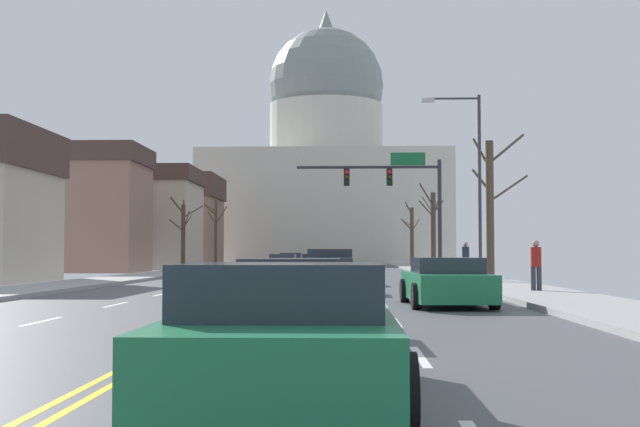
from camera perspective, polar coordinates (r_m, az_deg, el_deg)
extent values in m
cube|color=#4C4C51|center=(29.89, -3.00, -5.40)|extent=(14.00, 180.00, 0.06)
cube|color=yellow|center=(29.90, -3.23, -5.33)|extent=(0.10, 176.40, 0.00)
cube|color=yellow|center=(29.88, -2.77, -5.34)|extent=(0.10, 176.40, 0.00)
cube|color=silver|center=(10.98, 6.98, -9.85)|extent=(0.12, 2.20, 0.00)
cube|color=silver|center=(16.14, 5.33, -7.57)|extent=(0.12, 2.20, 0.00)
cube|color=silver|center=(21.32, 4.49, -6.39)|extent=(0.12, 2.20, 0.00)
cube|color=silver|center=(26.50, 3.98, -5.67)|extent=(0.12, 2.20, 0.00)
cube|color=silver|center=(31.69, 3.64, -5.18)|extent=(0.12, 2.20, 0.00)
cube|color=silver|center=(36.89, 3.39, -4.84)|extent=(0.12, 2.20, 0.00)
cube|color=silver|center=(42.08, 3.21, -4.57)|extent=(0.12, 2.20, 0.00)
cube|color=silver|center=(47.28, 3.06, -4.37)|extent=(0.12, 2.20, 0.00)
cube|color=silver|center=(52.48, 2.95, -4.21)|extent=(0.12, 2.20, 0.00)
cube|color=silver|center=(57.67, 2.85, -4.07)|extent=(0.12, 2.20, 0.00)
cube|color=silver|center=(62.87, 2.77, -3.96)|extent=(0.12, 2.20, 0.00)
cube|color=silver|center=(68.07, 2.71, -3.86)|extent=(0.12, 2.20, 0.00)
cube|color=silver|center=(73.27, 2.65, -3.78)|extent=(0.12, 2.20, 0.00)
cube|color=silver|center=(78.47, 2.60, -3.71)|extent=(0.12, 2.20, 0.00)
cube|color=silver|center=(83.67, 2.56, -3.65)|extent=(0.12, 2.20, 0.00)
cube|color=silver|center=(88.87, 2.52, -3.60)|extent=(0.12, 2.20, 0.00)
cube|color=silver|center=(94.07, 2.48, -3.55)|extent=(0.12, 2.20, 0.00)
cube|color=silver|center=(17.21, -18.83, -7.13)|extent=(0.12, 2.20, 0.00)
cube|color=silver|center=(22.14, -14.03, -6.18)|extent=(0.12, 2.20, 0.00)
cube|color=silver|center=(27.17, -11.01, -5.55)|extent=(0.12, 2.20, 0.00)
cube|color=silver|center=(32.25, -8.94, -5.11)|extent=(0.12, 2.20, 0.00)
cube|color=silver|center=(37.37, -7.44, -4.79)|extent=(0.12, 2.20, 0.00)
cube|color=silver|center=(42.50, -6.30, -4.54)|extent=(0.12, 2.20, 0.00)
cube|color=silver|center=(47.66, -5.41, -4.35)|extent=(0.12, 2.20, 0.00)
cube|color=silver|center=(52.82, -4.69, -4.19)|extent=(0.12, 2.20, 0.00)
cube|color=silver|center=(57.98, -4.10, -4.06)|extent=(0.12, 2.20, 0.00)
cube|color=silver|center=(63.16, -3.60, -3.95)|extent=(0.12, 2.20, 0.00)
cube|color=silver|center=(68.33, -3.18, -3.86)|extent=(0.12, 2.20, 0.00)
cube|color=silver|center=(73.51, -2.83, -3.78)|extent=(0.12, 2.20, 0.00)
cube|color=silver|center=(78.69, -2.51, -3.71)|extent=(0.12, 2.20, 0.00)
cube|color=silver|center=(83.88, -2.24, -3.65)|extent=(0.12, 2.20, 0.00)
cube|color=silver|center=(89.07, -2.00, -3.59)|extent=(0.12, 2.20, 0.00)
cube|color=silver|center=(94.25, -1.78, -3.55)|extent=(0.12, 2.20, 0.00)
cube|color=#999999|center=(30.37, 13.26, -5.10)|extent=(3.00, 180.00, 0.14)
cube|color=#999999|center=(31.76, -18.52, -4.92)|extent=(3.00, 180.00, 0.14)
cylinder|color=#28282D|center=(44.97, 8.35, -0.25)|extent=(0.22, 0.22, 6.29)
cylinder|color=#28282D|center=(44.90, 3.37, 3.24)|extent=(7.80, 0.16, 0.16)
cube|color=black|center=(44.89, 4.86, 2.53)|extent=(0.32, 0.28, 0.92)
sphere|color=red|center=(44.76, 4.87, 2.91)|extent=(0.22, 0.22, 0.22)
sphere|color=#332B05|center=(44.73, 4.87, 2.55)|extent=(0.22, 0.22, 0.22)
sphere|color=black|center=(44.71, 4.88, 2.19)|extent=(0.22, 0.22, 0.22)
cube|color=black|center=(44.83, 1.87, 2.53)|extent=(0.32, 0.28, 0.92)
sphere|color=red|center=(44.70, 1.87, 2.91)|extent=(0.22, 0.22, 0.22)
sphere|color=#332B05|center=(44.67, 1.87, 2.55)|extent=(0.22, 0.22, 0.22)
sphere|color=black|center=(44.65, 1.87, 2.19)|extent=(0.22, 0.22, 0.22)
cube|color=#146033|center=(45.08, 6.15, 3.81)|extent=(1.90, 0.06, 0.70)
cylinder|color=#333338|center=(35.45, 11.08, 1.79)|extent=(0.14, 0.14, 7.96)
cylinder|color=#333338|center=(35.79, 9.28, 7.92)|extent=(2.18, 0.09, 0.09)
cube|color=#B2B2AD|center=(35.65, 7.52, 7.83)|extent=(0.56, 0.24, 0.16)
cube|color=beige|center=(100.06, 0.44, 0.19)|extent=(28.54, 23.47, 12.88)
cylinder|color=beige|center=(101.02, 0.44, 5.71)|extent=(13.90, 13.90, 6.59)
sphere|color=gray|center=(102.03, 0.43, 8.91)|extent=(14.10, 14.10, 14.10)
cone|color=gray|center=(104.01, 0.43, 13.37)|extent=(1.80, 1.80, 2.40)
cube|color=#6B6056|center=(39.98, 1.01, -4.01)|extent=(1.85, 4.42, 0.62)
cube|color=#232D38|center=(39.67, 0.99, -3.29)|extent=(1.56, 1.91, 0.39)
cylinder|color=black|center=(41.38, -0.08, -4.17)|extent=(0.24, 0.65, 0.64)
cylinder|color=black|center=(41.30, 2.28, -4.17)|extent=(0.24, 0.65, 0.64)
cylinder|color=black|center=(38.69, -0.35, -4.27)|extent=(0.24, 0.65, 0.64)
cylinder|color=black|center=(38.60, 2.18, -4.27)|extent=(0.24, 0.65, 0.64)
cube|color=black|center=(34.02, 0.69, -4.05)|extent=(2.09, 5.55, 0.71)
cube|color=#1E2833|center=(34.78, 0.73, -2.97)|extent=(1.88, 1.90, 0.57)
cube|color=black|center=(31.31, 0.52, -3.32)|extent=(1.86, 0.12, 0.22)
cylinder|color=black|center=(35.73, -0.84, -4.27)|extent=(0.29, 0.80, 0.80)
cylinder|color=black|center=(35.66, 2.41, -4.27)|extent=(0.29, 0.80, 0.80)
cylinder|color=black|center=(32.42, -1.20, -4.43)|extent=(0.29, 0.80, 0.80)
cylinder|color=black|center=(32.35, 2.38, -4.43)|extent=(0.29, 0.80, 0.80)
cube|color=#9EA3A8|center=(27.39, 0.67, -4.66)|extent=(1.90, 4.71, 0.56)
cube|color=#232D38|center=(27.14, 0.65, -3.60)|extent=(1.63, 2.13, 0.46)
cylinder|color=black|center=(28.89, -1.00, -4.80)|extent=(0.23, 0.64, 0.64)
cylinder|color=black|center=(28.82, 2.59, -4.80)|extent=(0.23, 0.64, 0.64)
cylinder|color=black|center=(26.01, -1.46, -5.03)|extent=(0.23, 0.64, 0.64)
cylinder|color=black|center=(25.93, 2.54, -5.04)|extent=(0.23, 0.64, 0.64)
cube|color=#1E7247|center=(21.29, 8.80, -5.03)|extent=(2.00, 4.61, 0.68)
cube|color=#232D38|center=(21.12, 8.85, -3.59)|extent=(1.70, 2.04, 0.40)
cylinder|color=black|center=(22.58, 5.91, -5.37)|extent=(0.24, 0.65, 0.64)
cylinder|color=black|center=(22.84, 10.59, -5.31)|extent=(0.24, 0.65, 0.64)
cylinder|color=black|center=(19.77, 6.74, -5.74)|extent=(0.24, 0.65, 0.64)
cylinder|color=black|center=(20.07, 12.06, -5.66)|extent=(0.24, 0.65, 0.64)
cube|color=#B71414|center=(13.83, -1.93, -6.42)|extent=(1.88, 4.41, 0.64)
cube|color=#232D38|center=(13.49, -1.99, -4.16)|extent=(1.63, 2.08, 0.47)
cylinder|color=black|center=(15.26, -5.09, -6.65)|extent=(0.23, 0.64, 0.64)
cylinder|color=black|center=(15.18, 1.78, -6.69)|extent=(0.23, 0.64, 0.64)
cylinder|color=black|center=(12.57, -6.41, -7.50)|extent=(0.23, 0.64, 0.64)
cylinder|color=black|center=(12.47, 1.95, -7.55)|extent=(0.23, 0.64, 0.64)
cube|color=#1E7247|center=(7.51, -2.36, -9.43)|extent=(1.91, 4.47, 0.67)
cube|color=#232D38|center=(7.07, -2.58, -5.31)|extent=(1.67, 1.91, 0.45)
cylinder|color=black|center=(9.01, -7.84, -9.39)|extent=(0.22, 0.64, 0.64)
cylinder|color=black|center=(8.90, 4.45, -9.49)|extent=(0.22, 0.64, 0.64)
cylinder|color=black|center=(6.32, -12.07, -12.23)|extent=(0.22, 0.64, 0.64)
cylinder|color=black|center=(6.16, 5.73, -12.52)|extent=(0.22, 0.64, 0.64)
cube|color=#9EA3A8|center=(53.91, -2.64, -3.66)|extent=(1.91, 4.39, 0.64)
cube|color=#232D38|center=(54.34, -2.60, -3.08)|extent=(1.65, 1.99, 0.45)
cylinder|color=black|center=(52.49, -1.77, -3.86)|extent=(0.23, 0.64, 0.64)
cylinder|color=black|center=(52.66, -3.78, -3.85)|extent=(0.23, 0.64, 0.64)
cylinder|color=black|center=(55.19, -1.55, -3.81)|extent=(0.23, 0.64, 0.64)
cylinder|color=black|center=(55.35, -3.47, -3.80)|extent=(0.23, 0.64, 0.64)
cube|color=#6B6056|center=(62.79, -2.06, -3.50)|extent=(1.87, 4.27, 0.70)
cube|color=#232D38|center=(63.14, -2.03, -2.97)|extent=(1.62, 1.96, 0.46)
cylinder|color=black|center=(61.41, -1.31, -3.70)|extent=(0.23, 0.64, 0.64)
cylinder|color=black|center=(61.56, -3.00, -3.69)|extent=(0.23, 0.64, 0.64)
cylinder|color=black|center=(64.04, -1.15, -3.66)|extent=(0.23, 0.64, 0.64)
cylinder|color=black|center=(64.18, -2.77, -3.65)|extent=(0.23, 0.64, 0.64)
cube|color=#6B6056|center=(75.06, -1.42, -3.40)|extent=(2.02, 4.67, 0.62)
cube|color=#232D38|center=(75.20, -1.42, -3.00)|extent=(1.71, 2.22, 0.44)
cylinder|color=black|center=(73.62, -0.72, -3.53)|extent=(0.24, 0.65, 0.64)
cylinder|color=black|center=(73.67, -2.18, -3.53)|extent=(0.24, 0.65, 0.64)
cylinder|color=black|center=(76.48, -0.69, -3.50)|extent=(0.24, 0.65, 0.64)
cylinder|color=black|center=(76.52, -2.10, -3.50)|extent=(0.24, 0.65, 0.64)
cube|color=#8C6656|center=(58.79, -16.84, -0.34)|extent=(9.52, 6.49, 7.37)
cube|color=#47332D|center=(59.12, -16.78, 3.86)|extent=(9.90, 6.75, 1.29)
cube|color=#B2A38E|center=(67.82, -13.40, -0.89)|extent=(11.28, 7.75, 6.89)
cube|color=#47332D|center=(68.07, -13.36, 2.54)|extent=(11.73, 8.06, 1.26)
cube|color=#8C6656|center=(81.02, -11.18, -1.31)|extent=(11.33, 9.21, 6.57)
cube|color=#47332D|center=(81.24, -11.15, 1.79)|extent=(11.78, 9.58, 2.23)
cylinder|color=#4C3D2D|center=(78.01, 6.44, -1.59)|extent=(0.37, 0.37, 5.47)
cylinder|color=#4C3D2D|center=(78.72, 6.20, 0.38)|extent=(0.66, 1.38, 1.33)
cylinder|color=#4C3D2D|center=(77.77, 6.21, 0.30)|extent=(0.71, 0.69, 0.74)
cylinder|color=#4C3D2D|center=(77.97, 6.08, -0.80)|extent=(1.07, 0.18, 1.14)
cylinder|color=#4C3D2D|center=(78.05, 6.69, -0.81)|extent=(0.79, 0.12, 1.25)
cylinder|color=#4C3D2D|center=(77.72, 6.04, -0.64)|extent=(1.18, 0.65, 0.77)
cylinder|color=#423328|center=(56.35, -9.52, -1.66)|extent=(0.28, 0.28, 4.47)
cylinder|color=#423328|center=(55.75, -9.32, -0.58)|extent=(0.71, 1.23, 1.42)
cylinder|color=#423328|center=(56.67, -8.85, 0.13)|extent=(1.26, 0.87, 0.90)
cylinder|color=#423328|center=(56.63, -9.21, -0.56)|extent=(0.57, 0.69, 0.99)
cylinder|color=#423328|center=(55.90, -9.94, 0.55)|extent=(0.76, 1.32, 1.11)
cylinder|color=#423328|center=(56.96, -9.50, 0.21)|extent=(0.33, 1.18, 1.54)
cylinder|color=#423328|center=(56.03, -9.98, -0.82)|extent=(0.84, 0.93, 0.81)
cylinder|color=#423328|center=(50.76, 7.90, -1.30)|extent=(0.31, 0.31, 4.92)
cylinder|color=#423328|center=(50.80, 7.42, 1.32)|extent=(0.92, 0.15, 1.45)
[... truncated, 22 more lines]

